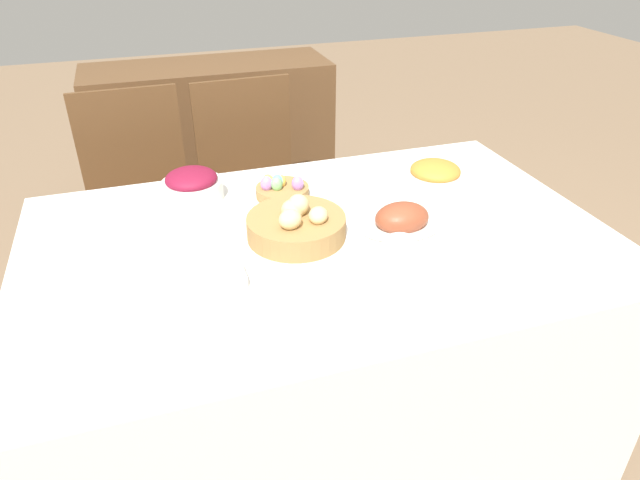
% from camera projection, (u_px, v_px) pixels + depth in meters
% --- Properties ---
extents(ground_plane, '(12.00, 12.00, 0.00)m').
position_uv_depth(ground_plane, '(320.00, 422.00, 2.05)').
color(ground_plane, '#7F664C').
extents(dining_table, '(1.69, 1.07, 0.78)m').
position_uv_depth(dining_table, '(320.00, 339.00, 1.85)').
color(dining_table, silver).
rests_on(dining_table, ground).
extents(chair_far_center, '(0.44, 0.44, 0.98)m').
position_uv_depth(chair_far_center, '(253.00, 192.00, 2.50)').
color(chair_far_center, brown).
rests_on(chair_far_center, ground).
extents(chair_far_left, '(0.43, 0.43, 0.98)m').
position_uv_depth(chair_far_left, '(142.00, 208.00, 2.37)').
color(chair_far_left, brown).
rests_on(chair_far_left, ground).
extents(sideboard, '(1.24, 0.44, 0.90)m').
position_uv_depth(sideboard, '(215.00, 148.00, 3.11)').
color(sideboard, brown).
rests_on(sideboard, ground).
extents(bread_basket, '(0.29, 0.29, 0.12)m').
position_uv_depth(bread_basket, '(297.00, 225.00, 1.63)').
color(bread_basket, '#9E7542').
rests_on(bread_basket, dining_table).
extents(egg_basket, '(0.17, 0.17, 0.08)m').
position_uv_depth(egg_basket, '(281.00, 189.00, 1.87)').
color(egg_basket, '#9E7542').
rests_on(egg_basket, dining_table).
extents(ham_platter, '(0.25, 0.18, 0.09)m').
position_uv_depth(ham_platter, '(402.00, 219.00, 1.69)').
color(ham_platter, white).
rests_on(ham_platter, dining_table).
extents(beet_salad_bowl, '(0.20, 0.20, 0.10)m').
position_uv_depth(beet_salad_bowl, '(192.00, 185.00, 1.84)').
color(beet_salad_bowl, white).
rests_on(beet_salad_bowl, dining_table).
extents(carrot_bowl, '(0.20, 0.20, 0.09)m').
position_uv_depth(carrot_bowl, '(435.00, 176.00, 1.91)').
color(carrot_bowl, white).
rests_on(carrot_bowl, dining_table).
extents(dinner_plate, '(0.24, 0.24, 0.01)m').
position_uv_depth(dinner_plate, '(335.00, 312.00, 1.34)').
color(dinner_plate, white).
rests_on(dinner_plate, dining_table).
extents(fork, '(0.02, 0.17, 0.00)m').
position_uv_depth(fork, '(276.00, 325.00, 1.31)').
color(fork, '#B7B7BC').
rests_on(fork, dining_table).
extents(knife, '(0.02, 0.17, 0.00)m').
position_uv_depth(knife, '(390.00, 302.00, 1.38)').
color(knife, '#B7B7BC').
rests_on(knife, dining_table).
extents(spoon, '(0.02, 0.17, 0.00)m').
position_uv_depth(spoon, '(402.00, 299.00, 1.39)').
color(spoon, '#B7B7BC').
rests_on(spoon, dining_table).
extents(drinking_cup, '(0.08, 0.08, 0.08)m').
position_uv_depth(drinking_cup, '(400.00, 254.00, 1.50)').
color(drinking_cup, silver).
rests_on(drinking_cup, dining_table).
extents(butter_dish, '(0.13, 0.08, 0.03)m').
position_uv_depth(butter_dish, '(220.00, 279.00, 1.44)').
color(butter_dish, white).
rests_on(butter_dish, dining_table).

